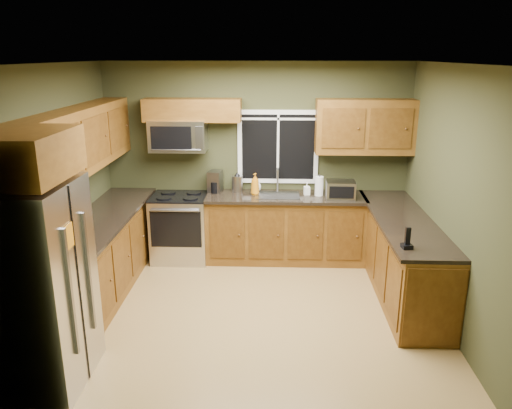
# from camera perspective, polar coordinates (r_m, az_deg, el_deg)

# --- Properties ---
(floor) EXTENTS (4.20, 4.20, 0.00)m
(floor) POSITION_cam_1_polar(r_m,az_deg,el_deg) (5.78, -0.64, -11.99)
(floor) COLOR olive
(floor) RESTS_ON ground
(ceiling) EXTENTS (4.20, 4.20, 0.00)m
(ceiling) POSITION_cam_1_polar(r_m,az_deg,el_deg) (5.07, -0.75, 15.83)
(ceiling) COLOR white
(ceiling) RESTS_ON back_wall
(back_wall) EXTENTS (4.20, 0.00, 4.20)m
(back_wall) POSITION_cam_1_polar(r_m,az_deg,el_deg) (7.01, 0.05, 5.01)
(back_wall) COLOR #33361D
(back_wall) RESTS_ON ground
(front_wall) EXTENTS (4.20, 0.00, 4.20)m
(front_wall) POSITION_cam_1_polar(r_m,az_deg,el_deg) (3.57, -2.14, -6.94)
(front_wall) COLOR #33361D
(front_wall) RESTS_ON ground
(left_wall) EXTENTS (0.00, 3.60, 3.60)m
(left_wall) POSITION_cam_1_polar(r_m,az_deg,el_deg) (5.77, -22.03, 1.13)
(left_wall) COLOR #33361D
(left_wall) RESTS_ON ground
(right_wall) EXTENTS (0.00, 3.60, 3.60)m
(right_wall) POSITION_cam_1_polar(r_m,az_deg,el_deg) (5.57, 21.41, 0.69)
(right_wall) COLOR #33361D
(right_wall) RESTS_ON ground
(window) EXTENTS (1.12, 0.03, 1.02)m
(window) POSITION_cam_1_polar(r_m,az_deg,el_deg) (6.95, 2.53, 6.59)
(window) COLOR white
(window) RESTS_ON back_wall
(base_cabinets_left) EXTENTS (0.60, 2.65, 0.90)m
(base_cabinets_left) POSITION_cam_1_polar(r_m,az_deg,el_deg) (6.35, -16.95, -5.54)
(base_cabinets_left) COLOR brown
(base_cabinets_left) RESTS_ON ground
(countertop_left) EXTENTS (0.65, 2.65, 0.04)m
(countertop_left) POSITION_cam_1_polar(r_m,az_deg,el_deg) (6.19, -17.10, -1.51)
(countertop_left) COLOR black
(countertop_left) RESTS_ON base_cabinets_left
(base_cabinets_back) EXTENTS (2.17, 0.60, 0.90)m
(base_cabinets_back) POSITION_cam_1_polar(r_m,az_deg,el_deg) (6.97, 3.37, -2.80)
(base_cabinets_back) COLOR brown
(base_cabinets_back) RESTS_ON ground
(countertop_back) EXTENTS (2.17, 0.65, 0.04)m
(countertop_back) POSITION_cam_1_polar(r_m,az_deg,el_deg) (6.80, 3.44, 0.86)
(countertop_back) COLOR black
(countertop_back) RESTS_ON base_cabinets_back
(base_cabinets_peninsula) EXTENTS (0.60, 2.52, 0.90)m
(base_cabinets_peninsula) POSITION_cam_1_polar(r_m,az_deg,el_deg) (6.26, 16.37, -5.81)
(base_cabinets_peninsula) COLOR brown
(base_cabinets_peninsula) RESTS_ON ground
(countertop_peninsula) EXTENTS (0.65, 2.50, 0.04)m
(countertop_peninsula) POSITION_cam_1_polar(r_m,az_deg,el_deg) (6.11, 16.48, -1.70)
(countertop_peninsula) COLOR black
(countertop_peninsula) RESTS_ON base_cabinets_peninsula
(upper_cabinets_left) EXTENTS (0.33, 2.65, 0.72)m
(upper_cabinets_left) POSITION_cam_1_polar(r_m,az_deg,el_deg) (6.03, -19.32, 7.03)
(upper_cabinets_left) COLOR brown
(upper_cabinets_left) RESTS_ON left_wall
(upper_cabinets_back_left) EXTENTS (1.30, 0.33, 0.30)m
(upper_cabinets_back_left) POSITION_cam_1_polar(r_m,az_deg,el_deg) (6.82, -7.28, 10.67)
(upper_cabinets_back_left) COLOR brown
(upper_cabinets_back_left) RESTS_ON back_wall
(upper_cabinets_back_right) EXTENTS (1.30, 0.33, 0.72)m
(upper_cabinets_back_right) POSITION_cam_1_polar(r_m,az_deg,el_deg) (6.86, 12.33, 8.69)
(upper_cabinets_back_right) COLOR brown
(upper_cabinets_back_right) RESTS_ON back_wall
(upper_cabinet_over_fridge) EXTENTS (0.72, 0.90, 0.38)m
(upper_cabinet_over_fridge) POSITION_cam_1_polar(r_m,az_deg,el_deg) (4.33, -25.46, 5.09)
(upper_cabinet_over_fridge) COLOR brown
(upper_cabinet_over_fridge) RESTS_ON left_wall
(refrigerator) EXTENTS (0.74, 0.90, 1.80)m
(refrigerator) POSITION_cam_1_polar(r_m,az_deg,el_deg) (4.66, -23.70, -8.61)
(refrigerator) COLOR #B7B7BC
(refrigerator) RESTS_ON ground
(range) EXTENTS (0.76, 0.69, 0.94)m
(range) POSITION_cam_1_polar(r_m,az_deg,el_deg) (7.05, -8.62, -2.56)
(range) COLOR #B7B7BC
(range) RESTS_ON ground
(microwave) EXTENTS (0.76, 0.41, 0.42)m
(microwave) POSITION_cam_1_polar(r_m,az_deg,el_deg) (6.88, -8.87, 7.78)
(microwave) COLOR #B7B7BC
(microwave) RESTS_ON back_wall
(sink) EXTENTS (0.60, 0.42, 0.36)m
(sink) POSITION_cam_1_polar(r_m,az_deg,el_deg) (6.81, 2.47, 1.17)
(sink) COLOR slate
(sink) RESTS_ON countertop_back
(toaster_oven) EXTENTS (0.38, 0.30, 0.24)m
(toaster_oven) POSITION_cam_1_polar(r_m,az_deg,el_deg) (6.72, 9.61, 1.68)
(toaster_oven) COLOR #B7B7BC
(toaster_oven) RESTS_ON countertop_back
(coffee_maker) EXTENTS (0.21, 0.26, 0.29)m
(coffee_maker) POSITION_cam_1_polar(r_m,az_deg,el_deg) (6.96, -4.70, 2.56)
(coffee_maker) COLOR slate
(coffee_maker) RESTS_ON countertop_back
(kettle) EXTENTS (0.19, 0.19, 0.28)m
(kettle) POSITION_cam_1_polar(r_m,az_deg,el_deg) (6.95, -2.15, 2.49)
(kettle) COLOR #B7B7BC
(kettle) RESTS_ON countertop_back
(paper_towel_roll) EXTENTS (0.15, 0.15, 0.29)m
(paper_towel_roll) POSITION_cam_1_polar(r_m,az_deg,el_deg) (6.81, 7.22, 2.11)
(paper_towel_roll) COLOR white
(paper_towel_roll) RESTS_ON countertop_back
(soap_bottle_a) EXTENTS (0.15, 0.15, 0.30)m
(soap_bottle_a) POSITION_cam_1_polar(r_m,az_deg,el_deg) (6.79, -0.11, 2.35)
(soap_bottle_a) COLOR orange
(soap_bottle_a) RESTS_ON countertop_back
(soap_bottle_b) EXTENTS (0.09, 0.09, 0.17)m
(soap_bottle_b) POSITION_cam_1_polar(r_m,az_deg,el_deg) (6.83, 5.84, 1.80)
(soap_bottle_b) COLOR white
(soap_bottle_b) RESTS_ON countertop_back
(soap_bottle_c) EXTENTS (0.16, 0.16, 0.18)m
(soap_bottle_c) POSITION_cam_1_polar(r_m,az_deg,el_deg) (6.99, 0.02, 2.28)
(soap_bottle_c) COLOR white
(soap_bottle_c) RESTS_ON countertop_back
(cordless_phone) EXTENTS (0.11, 0.11, 0.22)m
(cordless_phone) POSITION_cam_1_polar(r_m,az_deg,el_deg) (5.16, 16.89, -4.13)
(cordless_phone) COLOR black
(cordless_phone) RESTS_ON countertop_peninsula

